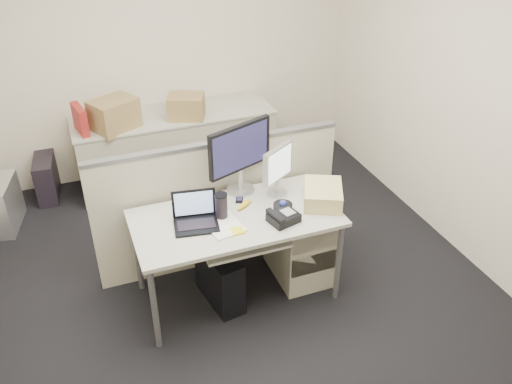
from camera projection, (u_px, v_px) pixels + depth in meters
name	position (u px, v px, depth m)	size (l,w,h in m)	color
floor	(238.00, 292.00, 4.32)	(4.00, 4.50, 0.01)	black
wall_back	(161.00, 46.00, 5.39)	(4.00, 0.02, 2.70)	silver
wall_right	(477.00, 99.00, 4.20)	(0.02, 4.50, 2.70)	silver
desk	(236.00, 224.00, 3.96)	(1.50, 0.75, 0.73)	beige
keyboard_tray	(244.00, 243.00, 3.84)	(0.62, 0.32, 0.02)	beige
drawer_pedestal	(299.00, 241.00, 4.35)	(0.40, 0.55, 0.65)	#A9A090
cubicle_partition	(218.00, 206.00, 4.38)	(2.00, 0.06, 1.10)	#B4B197
back_counter	(176.00, 148.00, 5.65)	(2.00, 0.60, 0.72)	#A9A090
monitor_main	(240.00, 159.00, 4.08)	(0.56, 0.22, 0.56)	black
monitor_small	(277.00, 172.00, 4.09)	(0.32, 0.16, 0.40)	#B7B7BC
laptop	(196.00, 213.00, 3.76)	(0.31, 0.23, 0.23)	black
trackball	(283.00, 207.00, 3.98)	(0.14, 0.14, 0.06)	black
desk_phone	(284.00, 218.00, 3.86)	(0.20, 0.16, 0.06)	black
paper_stack	(223.00, 225.00, 3.82)	(0.23, 0.29, 0.01)	white
sticky_pad	(237.00, 231.00, 3.77)	(0.09, 0.09, 0.01)	yellow
travel_mug	(221.00, 207.00, 3.86)	(0.09, 0.09, 0.19)	black
banana	(245.00, 204.00, 4.03)	(0.17, 0.04, 0.04)	gold
cellphone	(240.00, 199.00, 4.11)	(0.05, 0.10, 0.01)	black
manila_folders	(323.00, 194.00, 4.06)	(0.28, 0.36, 0.13)	tan
keyboard	(249.00, 235.00, 3.88)	(0.41, 0.14, 0.02)	black
pc_tower_desk	(220.00, 277.00, 4.13)	(0.19, 0.48, 0.45)	black
pc_tower_spare_dark	(47.00, 178.00, 5.41)	(0.18, 0.46, 0.43)	black
pc_tower_spare_silver	(4.00, 204.00, 4.97)	(0.20, 0.50, 0.46)	#B7B7BC
cardboard_box_left	(114.00, 115.00, 5.11)	(0.41, 0.31, 0.31)	olive
cardboard_box_right	(186.00, 107.00, 5.34)	(0.35, 0.27, 0.25)	olive
red_binder	(80.00, 120.00, 5.04)	(0.07, 0.30, 0.28)	maroon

